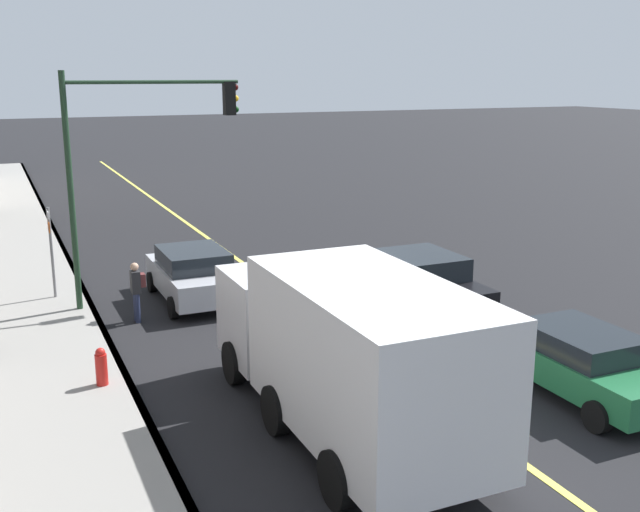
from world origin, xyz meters
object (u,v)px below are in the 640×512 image
object	(u,v)px
car_green	(579,360)
traffic_light_mast	(135,148)
car_black	(420,282)
pedestrian_with_backpack	(137,288)
truck_white	(347,347)
street_sign_post	(51,247)
car_silver	(193,274)
fire_hydrant	(102,370)

from	to	relation	value
car_green	traffic_light_mast	size ratio (longest dim) A/B	0.68
car_black	pedestrian_with_backpack	bearing A→B (deg)	72.38
truck_white	car_black	bearing A→B (deg)	-41.66
car_green	street_sign_post	distance (m)	14.17
car_silver	car_green	bearing A→B (deg)	-150.18
street_sign_post	car_silver	bearing A→B (deg)	-112.06
car_black	truck_white	world-z (taller)	truck_white
car_silver	street_sign_post	size ratio (longest dim) A/B	1.52
truck_white	street_sign_post	distance (m)	11.19
car_black	street_sign_post	bearing A→B (deg)	61.03
car_black	traffic_light_mast	distance (m)	8.41
car_black	street_sign_post	size ratio (longest dim) A/B	1.66
truck_white	pedestrian_with_backpack	bearing A→B (deg)	16.31
car_green	fire_hydrant	xyz separation A→B (m)	(4.02, 8.72, -0.26)
truck_white	fire_hydrant	xyz separation A→B (m)	(3.56, 3.77, -1.14)
pedestrian_with_backpack	traffic_light_mast	world-z (taller)	traffic_light_mast
pedestrian_with_backpack	car_silver	bearing A→B (deg)	-56.11
car_black	traffic_light_mast	bearing A→B (deg)	62.26
truck_white	fire_hydrant	world-z (taller)	truck_white
car_green	fire_hydrant	distance (m)	9.61
traffic_light_mast	street_sign_post	xyz separation A→B (m)	(1.41, 2.20, -2.77)
car_green	car_silver	xyz separation A→B (m)	(9.42, 5.40, 0.06)
car_black	fire_hydrant	size ratio (longest dim) A/B	4.81
car_green	street_sign_post	xyz separation A→B (m)	(10.89, 9.03, 0.88)
street_sign_post	fire_hydrant	bearing A→B (deg)	-177.46
truck_white	fire_hydrant	distance (m)	5.31
car_green	car_black	size ratio (longest dim) A/B	0.96
traffic_light_mast	car_green	bearing A→B (deg)	-144.26
car_green	pedestrian_with_backpack	xyz separation A→B (m)	(8.20, 7.21, 0.19)
car_silver	car_black	xyz separation A→B (m)	(-3.48, -5.32, 0.04)
truck_white	pedestrian_with_backpack	xyz separation A→B (m)	(7.73, 2.26, -0.69)
street_sign_post	pedestrian_with_backpack	bearing A→B (deg)	-145.97
truck_white	street_sign_post	xyz separation A→B (m)	(10.42, 4.08, 0.00)
truck_white	pedestrian_with_backpack	distance (m)	8.09
truck_white	pedestrian_with_backpack	world-z (taller)	truck_white
pedestrian_with_backpack	fire_hydrant	size ratio (longest dim) A/B	1.68
traffic_light_mast	car_black	bearing A→B (deg)	-117.74
car_green	car_silver	distance (m)	10.85
car_silver	truck_white	bearing A→B (deg)	-177.12
car_silver	fire_hydrant	xyz separation A→B (m)	(-5.39, 3.32, -0.32)
fire_hydrant	car_black	bearing A→B (deg)	-77.52
car_black	traffic_light_mast	xyz separation A→B (m)	(3.55, 6.74, 3.55)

